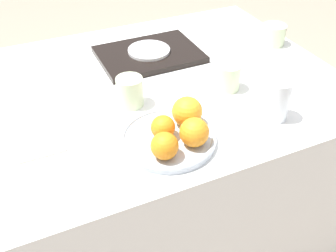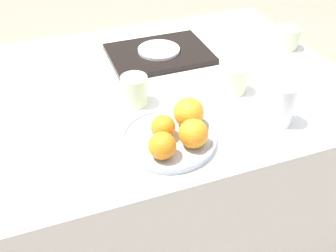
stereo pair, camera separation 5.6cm
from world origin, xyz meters
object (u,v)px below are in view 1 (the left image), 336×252
(orange_0, at_px, (163,127))
(side_plate, at_px, (149,50))
(orange_1, at_px, (187,112))
(cup_3, at_px, (274,35))
(orange_3, at_px, (165,146))
(water_glass, at_px, (277,100))
(orange_2, at_px, (194,132))
(napkin, at_px, (36,140))
(fruit_platter, at_px, (168,138))
(cup_1, at_px, (130,92))
(cup_0, at_px, (228,77))
(serving_tray, at_px, (149,54))

(orange_0, relative_size, side_plate, 0.43)
(orange_1, distance_m, cup_3, 0.59)
(orange_3, height_order, water_glass, water_glass)
(orange_2, xyz_separation_m, napkin, (-0.35, 0.19, -0.05))
(fruit_platter, distance_m, cup_1, 0.20)
(orange_0, xyz_separation_m, side_plate, (0.14, 0.43, -0.02))
(orange_2, distance_m, cup_0, 0.30)
(orange_1, xyz_separation_m, water_glass, (0.24, -0.05, 0.00))
(orange_0, distance_m, serving_tray, 0.45)
(side_plate, relative_size, cup_1, 1.68)
(serving_tray, height_order, side_plate, side_plate)
(fruit_platter, distance_m, side_plate, 0.45)
(fruit_platter, height_order, orange_1, orange_1)
(cup_3, bearing_deg, napkin, -166.73)
(serving_tray, relative_size, napkin, 2.38)
(cup_0, bearing_deg, fruit_platter, -149.88)
(napkin, bearing_deg, orange_3, -37.14)
(orange_0, bearing_deg, orange_2, -44.02)
(orange_0, height_order, cup_1, cup_1)
(orange_0, distance_m, orange_3, 0.07)
(orange_3, relative_size, cup_3, 0.79)
(side_plate, bearing_deg, orange_3, -108.22)
(fruit_platter, height_order, cup_0, cup_0)
(orange_2, xyz_separation_m, cup_3, (0.52, 0.39, -0.01))
(orange_0, xyz_separation_m, cup_1, (-0.02, 0.19, -0.00))
(orange_0, bearing_deg, side_plate, 72.24)
(orange_1, relative_size, cup_0, 0.99)
(water_glass, relative_size, cup_0, 1.43)
(cup_0, bearing_deg, orange_0, -151.89)
(side_plate, xyz_separation_m, napkin, (-0.43, -0.30, -0.02))
(orange_0, relative_size, cup_1, 0.72)
(orange_0, height_order, cup_3, orange_0)
(cup_0, height_order, napkin, cup_0)
(cup_0, relative_size, cup_1, 0.94)
(serving_tray, distance_m, napkin, 0.52)
(orange_1, bearing_deg, water_glass, -12.77)
(fruit_platter, relative_size, side_plate, 1.71)
(fruit_platter, distance_m, orange_0, 0.04)
(water_glass, distance_m, cup_0, 0.18)
(serving_tray, relative_size, cup_0, 4.25)
(cup_0, bearing_deg, orange_3, -144.49)
(orange_0, bearing_deg, cup_3, 30.17)
(cup_3, xyz_separation_m, napkin, (-0.87, -0.21, -0.03))
(serving_tray, relative_size, cup_1, 3.98)
(serving_tray, bearing_deg, cup_3, -11.56)
(orange_0, xyz_separation_m, napkin, (-0.29, 0.13, -0.04))
(side_plate, bearing_deg, water_glass, -68.72)
(water_glass, bearing_deg, orange_0, 174.38)
(cup_3, height_order, napkin, cup_3)
(side_plate, bearing_deg, fruit_platter, -106.24)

